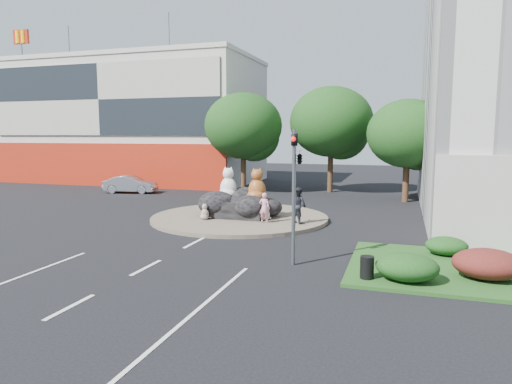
# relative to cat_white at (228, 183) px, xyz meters

# --- Properties ---
(ground) EXTENTS (120.00, 120.00, 0.00)m
(ground) POSITION_rel_cat_white_xyz_m (0.80, -10.31, -2.05)
(ground) COLOR black
(ground) RESTS_ON ground
(roundabout_island) EXTENTS (10.00, 10.00, 0.20)m
(roundabout_island) POSITION_rel_cat_white_xyz_m (0.80, -0.31, -1.95)
(roundabout_island) COLOR brown
(roundabout_island) RESTS_ON ground
(rock_plinth) EXTENTS (3.20, 2.60, 0.90)m
(rock_plinth) POSITION_rel_cat_white_xyz_m (0.80, -0.31, -1.40)
(rock_plinth) COLOR black
(rock_plinth) RESTS_ON roundabout_island
(shophouse_block) EXTENTS (25.20, 12.30, 17.40)m
(shophouse_block) POSITION_rel_cat_white_xyz_m (-17.20, 17.60, 4.14)
(shophouse_block) COLOR beige
(shophouse_block) RESTS_ON ground
(grass_verge) EXTENTS (10.00, 6.00, 0.12)m
(grass_verge) POSITION_rel_cat_white_xyz_m (12.80, -7.31, -1.99)
(grass_verge) COLOR #1B4617
(grass_verge) RESTS_ON ground
(tree_left) EXTENTS (6.46, 6.46, 8.27)m
(tree_left) POSITION_rel_cat_white_xyz_m (-3.13, 11.75, 3.20)
(tree_left) COLOR #382314
(tree_left) RESTS_ON ground
(tree_mid) EXTENTS (6.84, 6.84, 8.76)m
(tree_mid) POSITION_rel_cat_white_xyz_m (3.87, 13.75, 3.51)
(tree_mid) COLOR #382314
(tree_mid) RESTS_ON ground
(tree_right) EXTENTS (5.70, 5.70, 7.30)m
(tree_right) POSITION_rel_cat_white_xyz_m (9.87, 9.75, 2.58)
(tree_right) COLOR #382314
(tree_right) RESTS_ON ground
(hedge_near_green) EXTENTS (2.00, 1.60, 0.90)m
(hedge_near_green) POSITION_rel_cat_white_xyz_m (9.80, -9.31, -1.48)
(hedge_near_green) COLOR #153711
(hedge_near_green) RESTS_ON grass_verge
(hedge_red) EXTENTS (2.20, 1.76, 0.99)m
(hedge_red) POSITION_rel_cat_white_xyz_m (12.30, -8.31, -1.43)
(hedge_red) COLOR #431812
(hedge_red) RESTS_ON grass_verge
(hedge_back_green) EXTENTS (1.60, 1.28, 0.72)m
(hedge_back_green) POSITION_rel_cat_white_xyz_m (11.30, -5.51, -1.57)
(hedge_back_green) COLOR #153711
(hedge_back_green) RESTS_ON grass_verge
(traffic_light) EXTENTS (0.44, 1.24, 5.00)m
(traffic_light) POSITION_rel_cat_white_xyz_m (5.90, -8.31, 1.57)
(traffic_light) COLOR #595B60
(traffic_light) RESTS_ON ground
(street_lamp) EXTENTS (2.34, 0.22, 8.06)m
(street_lamp) POSITION_rel_cat_white_xyz_m (13.62, -2.31, 2.51)
(street_lamp) COLOR #595B60
(street_lamp) RESTS_ON ground
(cat_white) EXTENTS (1.24, 1.10, 1.90)m
(cat_white) POSITION_rel_cat_white_xyz_m (0.00, 0.00, 0.00)
(cat_white) COLOR silver
(cat_white) RESTS_ON rock_plinth
(cat_tabby) EXTENTS (1.17, 1.02, 1.90)m
(cat_tabby) POSITION_rel_cat_white_xyz_m (1.86, -0.36, 0.00)
(cat_tabby) COLOR #BE5D27
(cat_tabby) RESTS_ON rock_plinth
(kitten_calico) EXTENTS (0.67, 0.63, 0.90)m
(kitten_calico) POSITION_rel_cat_white_xyz_m (-0.65, -1.90, -1.40)
(kitten_calico) COLOR silver
(kitten_calico) RESTS_ON roundabout_island
(kitten_white) EXTENTS (0.71, 0.69, 0.90)m
(kitten_white) POSITION_rel_cat_white_xyz_m (2.55, -1.03, -1.40)
(kitten_white) COLOR white
(kitten_white) RESTS_ON roundabout_island
(pedestrian_pink) EXTENTS (0.60, 0.41, 1.59)m
(pedestrian_pink) POSITION_rel_cat_white_xyz_m (2.71, -1.76, -1.05)
(pedestrian_pink) COLOR pink
(pedestrian_pink) RESTS_ON roundabout_island
(pedestrian_dark) EXTENTS (1.17, 1.14, 1.90)m
(pedestrian_dark) POSITION_rel_cat_white_xyz_m (4.44, -1.33, -0.90)
(pedestrian_dark) COLOR #21232A
(pedestrian_dark) RESTS_ON roundabout_island
(parked_car) EXTENTS (4.54, 2.30, 1.43)m
(parked_car) POSITION_rel_cat_white_xyz_m (-11.86, 8.10, -1.33)
(parked_car) COLOR #ADAEB4
(parked_car) RESTS_ON ground
(litter_bin) EXTENTS (0.53, 0.53, 0.74)m
(litter_bin) POSITION_rel_cat_white_xyz_m (8.55, -9.48, -1.56)
(litter_bin) COLOR black
(litter_bin) RESTS_ON grass_verge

